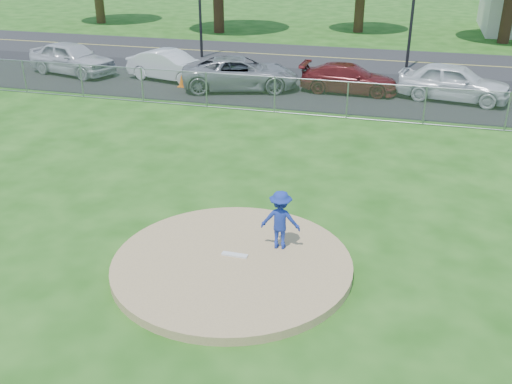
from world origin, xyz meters
TOP-DOWN VIEW (x-y plane):
  - ground at (0.00, 10.00)m, footprint 120.00×120.00m
  - pitchers_mound at (0.00, 0.00)m, footprint 5.40×5.40m
  - pitching_rubber at (0.00, 0.20)m, footprint 0.60×0.15m
  - chain_link_fence at (0.00, 12.00)m, footprint 40.00×0.06m
  - parking_lot at (0.00, 16.50)m, footprint 50.00×8.00m
  - street at (0.00, 24.00)m, footprint 60.00×7.00m
  - pitcher at (0.90, 0.87)m, footprint 0.95×0.59m
  - traffic_cone at (-7.40, 14.97)m, footprint 0.31×0.31m
  - parked_car_silver at (-13.97, 15.97)m, footprint 5.27×3.16m
  - parked_car_white at (-8.44, 16.07)m, footprint 4.75×2.59m
  - parked_car_gray at (-4.50, 15.32)m, footprint 6.00×4.05m
  - parked_car_darkred at (0.56, 16.13)m, footprint 4.59×1.96m
  - parked_car_pearl at (5.20, 15.99)m, footprint 5.08×2.73m

SIDE VIEW (x-z plane):
  - ground at x=0.00m, z-range 0.00..0.00m
  - street at x=0.00m, z-range 0.00..0.01m
  - parking_lot at x=0.00m, z-range 0.00..0.01m
  - pitchers_mound at x=0.00m, z-range 0.00..0.20m
  - pitching_rubber at x=0.00m, z-range 0.20..0.24m
  - traffic_cone at x=-7.40m, z-range 0.01..0.61m
  - parked_car_darkred at x=0.56m, z-range 0.01..1.33m
  - chain_link_fence at x=0.00m, z-range 0.00..1.50m
  - parked_car_white at x=-8.44m, z-range 0.01..1.50m
  - parked_car_gray at x=-4.50m, z-range 0.01..1.54m
  - parked_car_pearl at x=5.20m, z-range 0.01..1.65m
  - parked_car_silver at x=-13.97m, z-range 0.01..1.69m
  - pitcher at x=0.90m, z-range 0.20..1.62m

